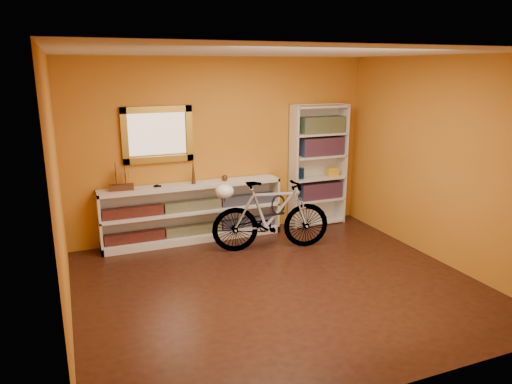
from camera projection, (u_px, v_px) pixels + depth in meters
name	position (u px, v px, depth m)	size (l,w,h in m)	color
floor	(279.00, 286.00, 5.53)	(4.50, 4.00, 0.01)	black
ceiling	(282.00, 52.00, 4.86)	(4.50, 4.00, 0.01)	silver
back_wall	(223.00, 148.00, 6.99)	(4.50, 0.01, 2.60)	#BD711C
left_wall	(58.00, 197.00, 4.38)	(0.01, 4.00, 2.60)	#BD711C
right_wall	(442.00, 161.00, 6.01)	(0.01, 4.00, 2.60)	#BD711C
gilt_mirror	(158.00, 135.00, 6.55)	(0.98, 0.06, 0.78)	brown
wall_socket	(278.00, 210.00, 7.57)	(0.09, 0.01, 0.09)	silver
console_unit	(193.00, 212.00, 6.85)	(2.60, 0.35, 0.85)	silver
cd_row_lower	(194.00, 230.00, 6.90)	(2.50, 0.13, 0.14)	black
cd_row_upper	(193.00, 205.00, 6.81)	(2.50, 0.13, 0.14)	navy
model_ship	(121.00, 176.00, 6.34)	(0.32, 0.12, 0.38)	#3D2011
toy_car	(157.00, 187.00, 6.57)	(0.00, 0.00, 0.00)	black
bronze_ornament	(193.00, 171.00, 6.71)	(0.06, 0.06, 0.36)	#51341B
decorative_orb	(225.00, 178.00, 6.91)	(0.09, 0.09, 0.09)	#51341B
bookcase	(318.00, 166.00, 7.48)	(0.90, 0.30, 1.90)	silver
book_row_a	(320.00, 190.00, 7.60)	(0.70, 0.22, 0.26)	maroon
book_row_b	(321.00, 146.00, 7.42)	(0.70, 0.22, 0.28)	maroon
book_row_c	(322.00, 125.00, 7.34)	(0.70, 0.22, 0.25)	navy
travel_mug	(302.00, 173.00, 7.38)	(0.08, 0.08, 0.18)	navy
red_tin	(307.00, 127.00, 7.28)	(0.16, 0.16, 0.20)	maroon
yellow_bag	(333.00, 172.00, 7.57)	(0.18, 0.12, 0.14)	gold
bicycle	(271.00, 215.00, 6.50)	(1.66, 0.43, 0.98)	silver
helmet	(224.00, 191.00, 6.30)	(0.25, 0.24, 0.19)	white
u_lock	(278.00, 205.00, 6.48)	(0.21, 0.21, 0.02)	black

